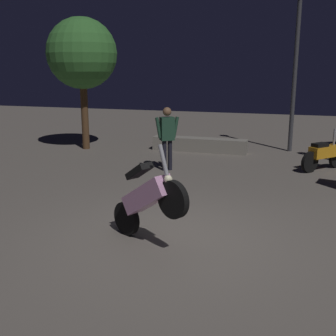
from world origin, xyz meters
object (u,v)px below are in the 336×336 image
motorcycle_orange_parked_left (324,154)px  streetlamp_far (296,50)px  motorcycle_pink_foreground (148,199)px  person_rider_beside (167,133)px

motorcycle_orange_parked_left → streetlamp_far: size_ratio=0.26×
motorcycle_pink_foreground → motorcycle_orange_parked_left: bearing=93.9°
person_rider_beside → streetlamp_far: bearing=104.6°
person_rider_beside → streetlamp_far: streetlamp_far is taller
person_rider_beside → motorcycle_pink_foreground: bearing=-21.9°
motorcycle_orange_parked_left → streetlamp_far: streetlamp_far is taller
person_rider_beside → motorcycle_orange_parked_left: bearing=71.7°
motorcycle_pink_foreground → streetlamp_far: bearing=106.6°
motorcycle_pink_foreground → person_rider_beside: (-1.22, 4.72, 0.27)m
motorcycle_pink_foreground → streetlamp_far: (1.86, 8.53, 2.50)m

